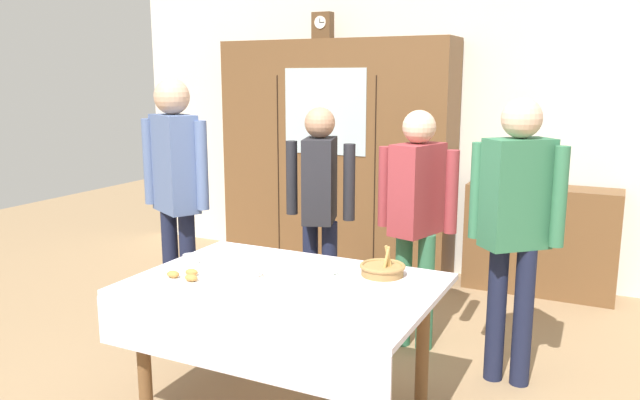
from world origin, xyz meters
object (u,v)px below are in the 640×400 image
tea_cup_mid_left (190,261)px  person_near_right_end (320,197)px  tea_cup_back_edge (252,273)px  person_behind_table_left (176,181)px  bread_basket (383,269)px  person_by_cabinet (516,214)px  person_beside_shelf (417,208)px  spoon_far_left (219,295)px  spoon_back_edge (257,295)px  mantel_clock (323,26)px  wall_cabinet (335,156)px  pastry_plate (184,278)px  dining_table (282,303)px  tea_cup_mid_right (328,271)px  bookshelf_low (540,240)px  spoon_far_right (285,262)px  book_stack (544,181)px

tea_cup_mid_left → person_near_right_end: (0.22, 1.16, 0.17)m
tea_cup_back_edge → person_behind_table_left: size_ratio=0.07×
bread_basket → person_by_cabinet: (0.57, 0.58, 0.23)m
tea_cup_mid_left → person_near_right_end: person_near_right_end is taller
person_beside_shelf → spoon_far_left: bearing=-109.5°
spoon_back_edge → person_near_right_end: 1.47m
mantel_clock → spoon_back_edge: mantel_clock is taller
wall_cabinet → spoon_far_left: wall_cabinet is taller
tea_cup_mid_left → pastry_plate: (0.14, -0.22, -0.02)m
tea_cup_back_edge → bread_basket: size_ratio=0.54×
spoon_back_edge → dining_table: bearing=85.1°
wall_cabinet → spoon_back_edge: bearing=-72.5°
wall_cabinet → person_by_cabinet: wall_cabinet is taller
tea_cup_mid_right → person_beside_shelf: bearing=79.4°
spoon_far_left → person_near_right_end: bearing=97.7°
person_by_cabinet → mantel_clock: bearing=140.4°
bookshelf_low → person_beside_shelf: size_ratio=0.76×
tea_cup_back_edge → spoon_far_right: tea_cup_back_edge is taller
mantel_clock → person_behind_table_left: bearing=-95.0°
mantel_clock → person_behind_table_left: 2.22m
wall_cabinet → mantel_clock: mantel_clock is taller
person_by_cabinet → person_near_right_end: 1.38m
wall_cabinet → tea_cup_mid_left: (0.30, -2.55, -0.28)m
bread_basket → person_beside_shelf: 0.83m
tea_cup_mid_left → bread_basket: 1.05m
dining_table → bread_basket: bearing=40.5°
bread_basket → book_stack: bearing=77.2°
pastry_plate → person_near_right_end: 1.40m
tea_cup_mid_left → tea_cup_mid_right: bearing=12.7°
tea_cup_back_edge → person_near_right_end: 1.22m
tea_cup_back_edge → pastry_plate: tea_cup_back_edge is taller
book_stack → spoon_back_edge: bearing=-108.4°
bookshelf_low → dining_table: bearing=-109.4°
book_stack → person_by_cabinet: person_by_cabinet is taller
bookshelf_low → tea_cup_mid_left: bearing=-120.5°
dining_table → person_by_cabinet: (0.97, 0.93, 0.37)m
wall_cabinet → book_stack: bearing=1.6°
book_stack → tea_cup_mid_left: bearing=-120.5°
spoon_far_left → person_behind_table_left: bearing=136.6°
person_behind_table_left → spoon_far_right: bearing=-19.0°
pastry_plate → spoon_back_edge: pastry_plate is taller
person_by_cabinet → person_near_right_end: size_ratio=1.06×
bookshelf_low → pastry_plate: 3.16m
tea_cup_mid_left → person_behind_table_left: (-0.60, 0.64, 0.31)m
tea_cup_mid_right → pastry_plate: bearing=-147.5°
pastry_plate → person_by_cabinet: person_by_cabinet is taller
bread_basket → person_by_cabinet: person_by_cabinet is taller
book_stack → spoon_far_right: (-1.09, -2.32, -0.20)m
tea_cup_back_edge → pastry_plate: 0.35m
tea_cup_mid_right → bread_basket: bread_basket is taller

